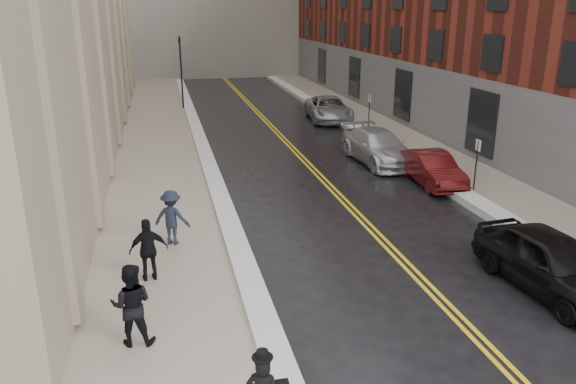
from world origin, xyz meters
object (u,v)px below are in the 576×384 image
pedestrian_a (131,305)px  pedestrian_b (172,217)px  car_maroon (432,169)px  car_silver_far (329,109)px  car_silver_near (378,147)px  car_black (551,262)px  pedestrian_c (149,250)px

pedestrian_a → pedestrian_b: pedestrian_a is taller
car_maroon → car_silver_far: car_silver_far is taller
car_maroon → pedestrian_a: bearing=-138.8°
car_maroon → car_silver_near: (-0.93, 3.80, 0.09)m
car_black → pedestrian_a: bearing=176.9°
car_silver_near → pedestrian_c: size_ratio=3.07×
pedestrian_a → pedestrian_b: (1.01, 5.35, -0.07)m
car_black → pedestrian_a: pedestrian_a is taller
pedestrian_a → car_maroon: bearing=-132.6°
car_black → pedestrian_c: 10.68m
car_maroon → car_silver_far: size_ratio=0.75×
pedestrian_c → car_black: bearing=158.2°
car_maroon → pedestrian_c: 13.35m
car_black → pedestrian_b: (-9.66, 5.02, 0.21)m
car_silver_near → pedestrian_b: size_ratio=3.09×
car_black → pedestrian_a: 10.67m
car_black → pedestrian_c: size_ratio=2.73×
car_black → pedestrian_b: 10.89m
pedestrian_a → pedestrian_c: (0.33, 3.02, -0.07)m
car_maroon → pedestrian_b: (-10.92, -4.29, 0.33)m
car_silver_near → car_maroon: bearing=-79.9°
car_silver_near → pedestrian_c: (-10.66, -10.42, 0.25)m
car_black → car_maroon: 9.40m
car_silver_far → pedestrian_a: bearing=-109.2°
car_silver_far → pedestrian_b: (-10.71, -18.69, 0.25)m
car_black → pedestrian_c: pedestrian_c is taller
car_silver_far → pedestrian_a: (-11.72, -24.05, 0.32)m
car_silver_far → pedestrian_c: pedestrian_c is taller
car_black → pedestrian_c: (-10.33, 2.69, 0.21)m
car_maroon → pedestrian_b: pedestrian_b is taller
pedestrian_a → car_black: bearing=-169.8°
car_black → car_silver_far: 23.74m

